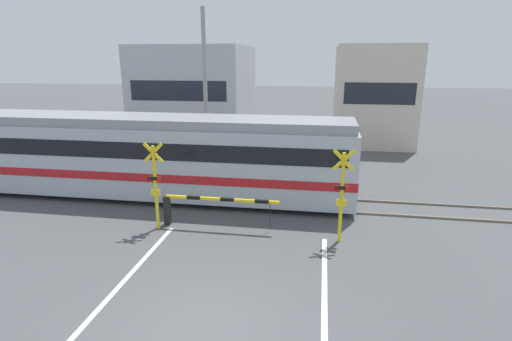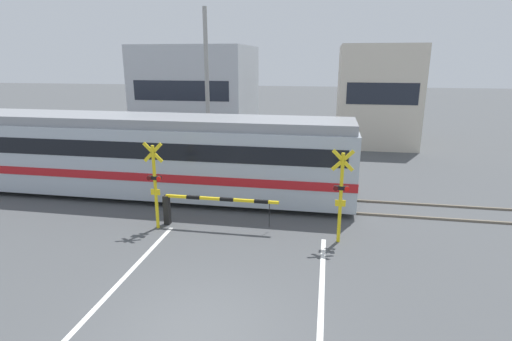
% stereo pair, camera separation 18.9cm
% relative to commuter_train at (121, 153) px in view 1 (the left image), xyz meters
% --- Properties ---
extents(ground_plane, '(160.00, 160.00, 0.00)m').
position_rel_commuter_train_xyz_m(ground_plane, '(5.88, -8.15, -1.80)').
color(ground_plane, '#4C4F51').
extents(rail_track_near, '(50.00, 0.10, 0.08)m').
position_rel_commuter_train_xyz_m(rail_track_near, '(5.88, -0.72, -1.76)').
color(rail_track_near, '#6B6051').
rests_on(rail_track_near, ground_plane).
extents(rail_track_far, '(50.00, 0.10, 0.08)m').
position_rel_commuter_train_xyz_m(rail_track_far, '(5.88, 0.72, -1.76)').
color(rail_track_far, '#6B6051').
rests_on(rail_track_far, ground_plane).
extents(road_stripe_left, '(0.14, 9.05, 0.01)m').
position_rel_commuter_train_xyz_m(road_stripe_left, '(3.31, -7.63, -1.80)').
color(road_stripe_left, white).
rests_on(road_stripe_left, ground_plane).
extents(road_stripe_right, '(0.14, 9.05, 0.01)m').
position_rel_commuter_train_xyz_m(road_stripe_right, '(8.46, -7.63, -1.80)').
color(road_stripe_right, white).
rests_on(road_stripe_right, ground_plane).
extents(commuter_train, '(19.15, 2.76, 3.36)m').
position_rel_commuter_train_xyz_m(commuter_train, '(0.00, 0.00, 0.00)').
color(commuter_train, '#ADB7C1').
rests_on(commuter_train, ground_plane).
extents(crossing_barrier_near, '(4.00, 0.20, 1.10)m').
position_rel_commuter_train_xyz_m(crossing_barrier_near, '(4.13, -2.81, -1.00)').
color(crossing_barrier_near, black).
rests_on(crossing_barrier_near, ground_plane).
extents(crossing_barrier_far, '(4.00, 0.20, 1.10)m').
position_rel_commuter_train_xyz_m(crossing_barrier_far, '(7.63, 2.96, -1.00)').
color(crossing_barrier_far, black).
rests_on(crossing_barrier_far, ground_plane).
extents(crossing_signal_left, '(0.68, 0.15, 2.99)m').
position_rel_commuter_train_xyz_m(crossing_signal_left, '(2.86, -3.17, -0.15)').
color(crossing_signal_left, yellow).
rests_on(crossing_signal_left, ground_plane).
extents(crossing_signal_right, '(0.68, 0.15, 2.99)m').
position_rel_commuter_train_xyz_m(crossing_signal_right, '(8.91, -3.17, -0.15)').
color(crossing_signal_right, yellow).
rests_on(crossing_signal_right, ground_plane).
extents(pedestrian, '(0.38, 0.22, 1.56)m').
position_rel_commuter_train_xyz_m(pedestrian, '(6.29, 4.96, -0.91)').
color(pedestrian, '#33384C').
rests_on(pedestrian, ground_plane).
extents(building_left_of_street, '(7.76, 7.50, 6.50)m').
position_rel_commuter_train_xyz_m(building_left_of_street, '(-1.18, 13.97, 1.45)').
color(building_left_of_street, '#B2B7BC').
rests_on(building_left_of_street, ground_plane).
extents(building_right_of_street, '(5.00, 7.50, 6.48)m').
position_rel_commuter_train_xyz_m(building_right_of_street, '(11.56, 13.97, 1.44)').
color(building_right_of_street, beige).
rests_on(building_right_of_street, ground_plane).
extents(utility_pole_streetside, '(0.22, 0.22, 8.10)m').
position_rel_commuter_train_xyz_m(utility_pole_streetside, '(2.11, 5.46, 2.25)').
color(utility_pole_streetside, gray).
rests_on(utility_pole_streetside, ground_plane).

